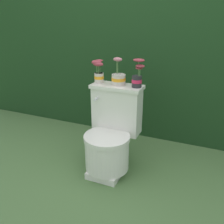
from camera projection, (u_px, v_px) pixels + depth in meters
name	position (u px, v px, depth m)	size (l,w,h in m)	color
ground_plane	(104.00, 175.00, 2.18)	(12.00, 12.00, 0.00)	#4C703D
hedge_backdrop	(149.00, 53.00, 2.99)	(4.35, 0.93, 1.74)	#193819
toilet	(111.00, 135.00, 2.17)	(0.45, 0.51, 0.75)	silver
potted_plant_left	(98.00, 72.00, 2.16)	(0.11, 0.11, 0.20)	beige
potted_plant_midleft	(119.00, 77.00, 2.12)	(0.12, 0.12, 0.23)	beige
potted_plant_middle	(137.00, 76.00, 2.03)	(0.10, 0.08, 0.24)	#262628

